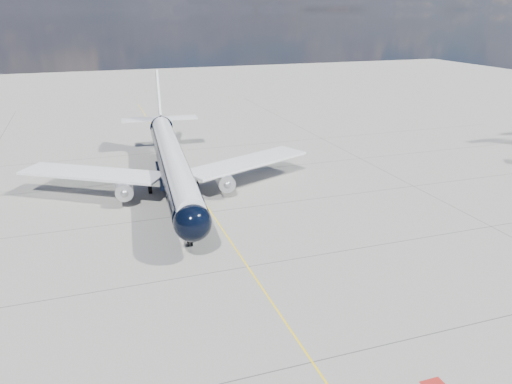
# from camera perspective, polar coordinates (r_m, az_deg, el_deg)

# --- Properties ---
(ground) EXTENTS (320.00, 320.00, 0.00)m
(ground) POSITION_cam_1_polar(r_m,az_deg,el_deg) (67.38, -6.23, -0.75)
(ground) COLOR gray
(ground) RESTS_ON ground
(taxiway_centerline) EXTENTS (0.16, 160.00, 0.01)m
(taxiway_centerline) POSITION_cam_1_polar(r_m,az_deg,el_deg) (62.85, -5.20, -2.29)
(taxiway_centerline) COLOR yellow
(taxiway_centerline) RESTS_ON ground
(main_airliner) EXTENTS (40.72, 49.72, 14.36)m
(main_airliner) POSITION_cam_1_polar(r_m,az_deg,el_deg) (69.60, -9.59, 3.63)
(main_airliner) COLOR black
(main_airliner) RESTS_ON ground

